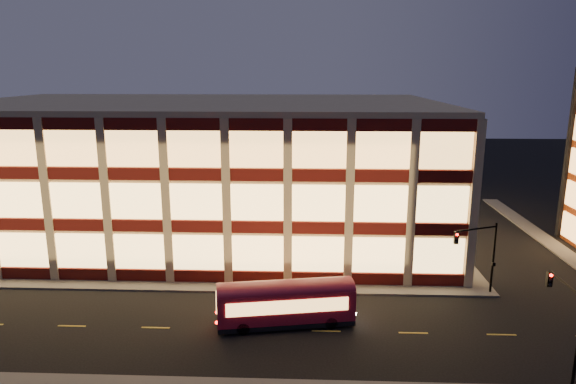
{
  "coord_description": "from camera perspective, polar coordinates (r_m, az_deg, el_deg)",
  "views": [
    {
      "loc": [
        8.68,
        -38.49,
        17.62
      ],
      "look_at": [
        6.76,
        8.0,
        6.6
      ],
      "focal_mm": 32.0,
      "sensor_mm": 36.0,
      "label": 1
    }
  ],
  "objects": [
    {
      "name": "trolley_bus",
      "position": [
        36.99,
        -0.27,
        -12.0
      ],
      "size": [
        9.88,
        4.05,
        3.25
      ],
      "rotation": [
        0.0,
        0.0,
        0.18
      ],
      "color": "maroon",
      "rests_on": "ground"
    },
    {
      "name": "ground",
      "position": [
        43.22,
        -9.62,
        -10.94
      ],
      "size": [
        200.0,
        200.0,
        0.0
      ],
      "primitive_type": "plane",
      "color": "black",
      "rests_on": "ground"
    },
    {
      "name": "office_building",
      "position": [
        57.55,
        -9.31,
        2.76
      ],
      "size": [
        50.45,
        30.45,
        14.5
      ],
      "color": "tan",
      "rests_on": "ground"
    },
    {
      "name": "sidewalk_office_south",
      "position": [
        44.77,
        -13.17,
        -10.13
      ],
      "size": [
        54.0,
        2.0,
        0.15
      ],
      "primitive_type": "cube",
      "color": "#514F4C",
      "rests_on": "ground"
    },
    {
      "name": "traffic_signal_far",
      "position": [
        43.19,
        20.59,
        -5.79
      ],
      "size": [
        3.79,
        1.87,
        6.0
      ],
      "color": "black",
      "rests_on": "ground"
    },
    {
      "name": "sidewalk_office_east",
      "position": [
        59.94,
        16.12,
        -4.24
      ],
      "size": [
        2.0,
        30.0,
        0.15
      ],
      "primitive_type": "cube",
      "color": "#514F4C",
      "rests_on": "ground"
    },
    {
      "name": "traffic_signal_near",
      "position": [
        34.0,
        28.61,
        -11.8
      ],
      "size": [
        0.32,
        4.45,
        6.0
      ],
      "color": "black",
      "rests_on": "ground"
    },
    {
      "name": "sidewalk_tower_west",
      "position": [
        63.47,
        25.83,
        -4.1
      ],
      "size": [
        2.0,
        30.0,
        0.15
      ],
      "primitive_type": "cube",
      "color": "#514F4C",
      "rests_on": "ground"
    }
  ]
}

